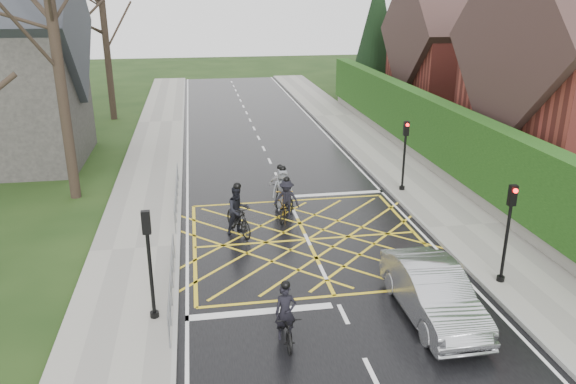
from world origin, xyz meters
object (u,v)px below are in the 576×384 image
object	(u,v)px
cyclist_mid	(287,203)
cyclist_front	(280,189)
cyclist_back	(238,215)
car	(433,292)
cyclist_rear	(286,321)
cyclist_lead	(283,195)

from	to	relation	value
cyclist_mid	cyclist_front	bearing A→B (deg)	114.82
cyclist_back	cyclist_mid	bearing A→B (deg)	8.27
cyclist_back	car	bearing A→B (deg)	-74.72
cyclist_rear	car	world-z (taller)	cyclist_rear
cyclist_back	cyclist_mid	distance (m)	2.27
cyclist_lead	car	size ratio (longest dim) A/B	0.44
cyclist_back	cyclist_rear	bearing A→B (deg)	-105.71
cyclist_front	cyclist_rear	bearing A→B (deg)	-75.71
cyclist_lead	cyclist_front	bearing A→B (deg)	93.87
cyclist_mid	cyclist_lead	world-z (taller)	cyclist_lead
car	cyclist_lead	bearing A→B (deg)	107.58
cyclist_back	car	size ratio (longest dim) A/B	0.46
cyclist_rear	cyclist_front	world-z (taller)	cyclist_front
cyclist_mid	cyclist_front	size ratio (longest dim) A/B	1.07
cyclist_back	cyclist_front	bearing A→B (deg)	33.85
cyclist_back	car	xyz separation A→B (m)	(4.73, -6.46, -0.01)
cyclist_back	car	distance (m)	8.01
cyclist_rear	cyclist_mid	size ratio (longest dim) A/B	0.92
cyclist_front	car	size ratio (longest dim) A/B	0.39
cyclist_mid	car	world-z (taller)	cyclist_mid
cyclist_rear	cyclist_back	distance (m)	6.93
cyclist_front	cyclist_back	bearing A→B (deg)	-103.02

